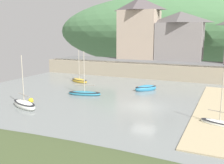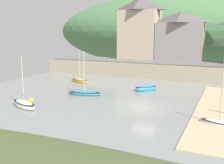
{
  "view_description": "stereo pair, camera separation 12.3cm",
  "coord_description": "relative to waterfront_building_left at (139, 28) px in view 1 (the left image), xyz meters",
  "views": [
    {
      "loc": [
        7.81,
        -25.42,
        7.62
      ],
      "look_at": [
        -5.47,
        4.13,
        1.47
      ],
      "focal_mm": 42.45,
      "sensor_mm": 36.0,
      "label": 1
    },
    {
      "loc": [
        7.92,
        -25.37,
        7.62
      ],
      "look_at": [
        -5.47,
        4.13,
        1.47
      ],
      "focal_mm": 42.45,
      "sensor_mm": 36.0,
      "label": 2
    }
  ],
  "objects": [
    {
      "name": "sailboat_blue_trim",
      "position": [
        -4.18,
        -16.07,
        -8.16
      ],
      "size": [
        3.68,
        2.45,
        5.15
      ],
      "rotation": [
        0.0,
        0.0,
        -0.4
      ],
      "color": "gold",
      "rests_on": "ground"
    },
    {
      "name": "sailboat_white_hull",
      "position": [
        16.47,
        -28.1,
        -8.17
      ],
      "size": [
        3.34,
        1.85,
        4.61
      ],
      "rotation": [
        0.0,
        0.0,
        -0.3
      ],
      "color": "white",
      "rests_on": "ground"
    },
    {
      "name": "mooring_buoy",
      "position": [
        -2.91,
        -28.47,
        -8.23
      ],
      "size": [
        0.56,
        0.56,
        0.56
      ],
      "color": "yellow",
      "rests_on": "ground"
    },
    {
      "name": "waterfront_building_centre",
      "position": [
        7.95,
        0.0,
        -1.48
      ],
      "size": [
        8.58,
        5.6,
        8.9
      ],
      "color": "gray",
      "rests_on": "ground"
    },
    {
      "name": "waterfront_building_left",
      "position": [
        0.0,
        0.0,
        0.0
      ],
      "size": [
        7.69,
        5.72,
        11.82
      ],
      "color": "tan",
      "rests_on": "ground"
    },
    {
      "name": "hillside_backdrop",
      "position": [
        3.74,
        30.0,
        -0.63
      ],
      "size": [
        80.0,
        44.0,
        22.21
      ],
      "color": "#477547",
      "rests_on": "ground"
    },
    {
      "name": "sailboat_nearest_shore",
      "position": [
        0.82,
        -23.12,
        -8.18
      ],
      "size": [
        4.28,
        2.13,
        5.47
      ],
      "rotation": [
        0.0,
        0.0,
        0.22
      ],
      "color": "teal",
      "rests_on": "ground"
    },
    {
      "name": "quay_seawall",
      "position": [
        9.08,
        -7.7,
        -7.05
      ],
      "size": [
        48.0,
        9.4,
        2.4
      ],
      "color": "#9E9178",
      "rests_on": "ground"
    },
    {
      "name": "sailboat_far_left",
      "position": [
        -2.04,
        -30.43,
        -8.1
      ],
      "size": [
        4.19,
        2.69,
        5.57
      ],
      "rotation": [
        0.0,
        0.0,
        -0.39
      ],
      "color": "white",
      "rests_on": "ground"
    },
    {
      "name": "rowboat_small_beached",
      "position": [
        6.96,
        -17.64,
        -8.11
      ],
      "size": [
        2.94,
        3.11,
        0.96
      ],
      "rotation": [
        0.0,
        0.0,
        0.84
      ],
      "color": "teal",
      "rests_on": "ground"
    },
    {
      "name": "ground",
      "position": [
        10.47,
        -34.76,
        -8.24
      ],
      "size": [
        48.0,
        41.0,
        0.61
      ],
      "color": "gray"
    }
  ]
}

